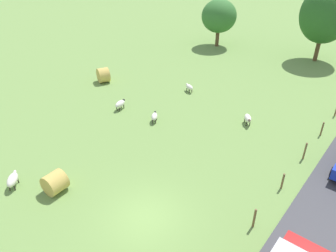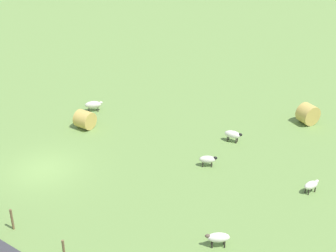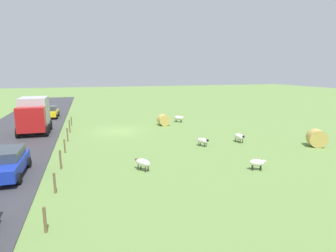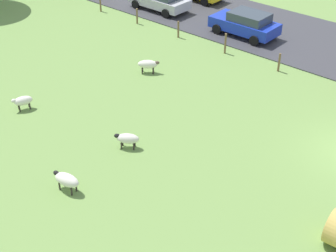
{
  "view_description": "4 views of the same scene",
  "coord_description": "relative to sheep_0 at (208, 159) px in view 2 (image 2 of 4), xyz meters",
  "views": [
    {
      "loc": [
        8.49,
        -8.69,
        13.04
      ],
      "look_at": [
        -3.27,
        5.95,
        1.55
      ],
      "focal_mm": 34.76,
      "sensor_mm": 36.0,
      "label": 1
    },
    {
      "loc": [
        16.63,
        21.21,
        16.67
      ],
      "look_at": [
        -7.05,
        4.13,
        1.22
      ],
      "focal_mm": 54.56,
      "sensor_mm": 36.0,
      "label": 2
    },
    {
      "loc": [
        2.89,
        28.32,
        6.17
      ],
      "look_at": [
        -3.76,
        5.57,
        1.41
      ],
      "focal_mm": 29.81,
      "sensor_mm": 36.0,
      "label": 3
    },
    {
      "loc": [
        -18.16,
        -5.01,
        12.52
      ],
      "look_at": [
        -4.93,
        6.47,
        1.11
      ],
      "focal_mm": 52.68,
      "sensor_mm": 36.0,
      "label": 4
    }
  ],
  "objects": [
    {
      "name": "sheep_0",
      "position": [
        0.0,
        0.0,
        0.0
      ],
      "size": [
        0.92,
        1.09,
        0.7
      ],
      "color": "silver",
      "rests_on": "ground_plane"
    },
    {
      "name": "fence_post_2",
      "position": [
        10.78,
        -4.82,
        0.13
      ],
      "size": [
        0.12,
        0.12,
        1.21
      ],
      "primitive_type": "cylinder",
      "color": "brown",
      "rests_on": "ground_plane"
    },
    {
      "name": "ground_plane",
      "position": [
        6.1,
        -7.78,
        -0.47
      ],
      "size": [
        160.0,
        160.0,
        0.0
      ],
      "primitive_type": "plane",
      "color": "#6B8E47"
    },
    {
      "name": "sheep_1",
      "position": [
        -1.53,
        -10.85,
        0.04
      ],
      "size": [
        1.21,
        1.22,
        0.78
      ],
      "color": "silver",
      "rests_on": "ground_plane"
    },
    {
      "name": "fence_post_3",
      "position": [
        10.78,
        -1.16,
        0.07
      ],
      "size": [
        0.12,
        0.12,
        1.08
      ],
      "primitive_type": "cylinder",
      "color": "brown",
      "rests_on": "ground_plane"
    },
    {
      "name": "hay_bale_0",
      "position": [
        0.73,
        -9.51,
        0.15
      ],
      "size": [
        1.29,
        1.17,
        1.25
      ],
      "primitive_type": "cylinder",
      "rotation": [
        1.57,
        0.0,
        0.04
      ],
      "color": "tan",
      "rests_on": "ground_plane"
    },
    {
      "name": "sheep_2",
      "position": [
        -1.05,
        6.13,
        0.01
      ],
      "size": [
        1.06,
        0.77,
        0.71
      ],
      "color": "silver",
      "rests_on": "ground_plane"
    },
    {
      "name": "sheep_3",
      "position": [
        -3.55,
        -0.26,
        0.05
      ],
      "size": [
        0.67,
        1.24,
        0.77
      ],
      "color": "silver",
      "rests_on": "ground_plane"
    },
    {
      "name": "sheep_4",
      "position": [
        5.85,
        4.21,
        0.05
      ],
      "size": [
        1.06,
        1.16,
        0.77
      ],
      "color": "silver",
      "rests_on": "ground_plane"
    },
    {
      "name": "hay_bale_1",
      "position": [
        -8.93,
        2.7,
        0.24
      ],
      "size": [
        1.72,
        1.53,
        1.42
      ],
      "primitive_type": "cylinder",
      "rotation": [
        1.57,
        0.0,
        2.71
      ],
      "color": "tan",
      "rests_on": "ground_plane"
    }
  ]
}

